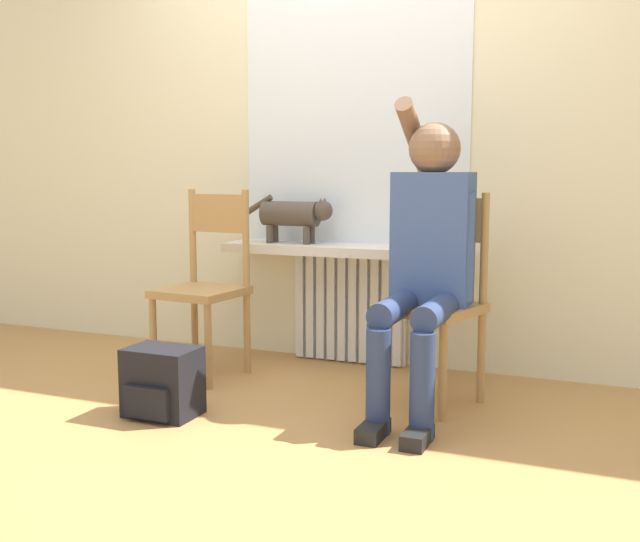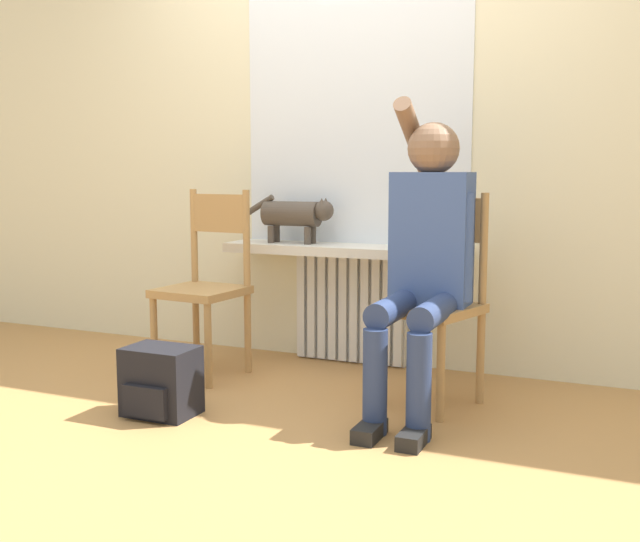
% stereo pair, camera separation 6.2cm
% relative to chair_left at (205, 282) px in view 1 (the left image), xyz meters
% --- Properties ---
extents(ground_plane, '(12.00, 12.00, 0.00)m').
position_rel_chair_left_xyz_m(ground_plane, '(0.59, -0.62, -0.48)').
color(ground_plane, '#B27F47').
extents(wall_with_window, '(7.00, 0.06, 2.70)m').
position_rel_chair_left_xyz_m(wall_with_window, '(0.59, 0.61, 0.87)').
color(wall_with_window, beige).
rests_on(wall_with_window, ground_plane).
extents(radiator, '(0.63, 0.08, 0.61)m').
position_rel_chair_left_xyz_m(radiator, '(0.59, 0.53, -0.18)').
color(radiator, silver).
rests_on(radiator, ground_plane).
extents(windowsill, '(1.32, 0.30, 0.05)m').
position_rel_chair_left_xyz_m(windowsill, '(0.59, 0.43, 0.15)').
color(windowsill, silver).
rests_on(windowsill, radiator).
extents(window_glass, '(1.27, 0.01, 1.37)m').
position_rel_chair_left_xyz_m(window_glass, '(0.59, 0.57, 0.86)').
color(window_glass, white).
rests_on(window_glass, windowsill).
extents(chair_left, '(0.42, 0.42, 0.95)m').
position_rel_chair_left_xyz_m(chair_left, '(0.00, 0.00, 0.00)').
color(chair_left, '#B2844C').
rests_on(chair_left, ground_plane).
extents(chair_right, '(0.49, 0.49, 0.95)m').
position_rel_chair_left_xyz_m(chair_right, '(1.20, -0.00, 0.00)').
color(chair_right, '#B2844C').
rests_on(chair_right, ground_plane).
extents(person, '(0.36, 1.03, 1.37)m').
position_rel_chair_left_xyz_m(person, '(1.19, -0.12, 0.23)').
color(person, navy).
rests_on(person, ground_plane).
extents(cat, '(0.56, 0.13, 0.26)m').
position_rel_chair_left_xyz_m(cat, '(0.31, 0.43, 0.33)').
color(cat, '#4C4238').
rests_on(cat, windowsill).
extents(backpack, '(0.30, 0.24, 0.30)m').
position_rel_chair_left_xyz_m(backpack, '(0.17, -0.65, -0.34)').
color(backpack, black).
rests_on(backpack, ground_plane).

